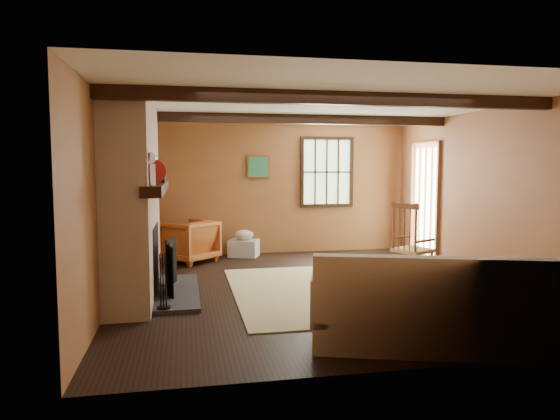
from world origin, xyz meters
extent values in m
plane|color=black|center=(0.00, 0.00, 0.00)|extent=(5.50, 5.50, 0.00)
cube|color=#9E5D38|center=(0.00, 2.75, 1.20)|extent=(5.00, 0.02, 2.40)
cube|color=#9E5D38|center=(0.00, -2.75, 1.20)|extent=(5.00, 0.02, 2.40)
cube|color=#9E5D38|center=(-2.50, 0.00, 1.20)|extent=(0.02, 5.50, 2.40)
cube|color=#9E5D38|center=(2.50, 0.00, 1.20)|extent=(0.02, 5.50, 2.40)
cube|color=white|center=(0.00, 0.00, 2.40)|extent=(5.00, 5.50, 0.02)
cube|color=black|center=(0.00, -1.20, 2.33)|extent=(5.00, 0.12, 0.14)
cube|color=black|center=(0.00, 1.20, 2.33)|extent=(5.00, 0.12, 0.14)
cube|color=black|center=(1.00, 2.72, 1.50)|extent=(1.02, 0.06, 1.32)
cube|color=#C6E9B2|center=(1.00, 2.75, 1.50)|extent=(0.90, 0.01, 1.20)
cube|color=black|center=(1.00, 2.73, 1.50)|extent=(0.90, 0.03, 0.02)
cube|color=brown|center=(2.47, 1.70, 1.00)|extent=(0.06, 1.00, 2.06)
cube|color=#C6E9B2|center=(2.50, 1.70, 1.00)|extent=(0.01, 0.80, 1.85)
cube|color=brown|center=(-0.30, 2.72, 1.60)|extent=(0.42, 0.03, 0.42)
cube|color=#297B6A|center=(-0.30, 2.71, 1.60)|extent=(0.36, 0.01, 0.36)
cube|color=brown|center=(-2.25, 0.00, 1.20)|extent=(0.50, 2.20, 2.40)
cube|color=black|center=(-2.18, 0.00, 0.45)|extent=(0.38, 1.00, 0.85)
cube|color=#323236|center=(-1.75, 0.00, 0.03)|extent=(0.55, 1.80, 0.05)
cube|color=black|center=(-1.97, 0.00, 1.35)|extent=(0.22, 2.30, 0.12)
cube|color=black|center=(-1.82, -0.28, 0.36)|extent=(0.09, 0.30, 0.61)
cube|color=black|center=(-1.82, 0.04, 0.36)|extent=(0.04, 0.31, 0.61)
cube|color=black|center=(-1.82, 0.35, 0.36)|extent=(0.14, 0.29, 0.61)
cylinder|color=black|center=(-1.88, -0.80, 0.06)|extent=(0.15, 0.15, 0.02)
cylinder|color=black|center=(-1.91, -0.83, 0.36)|extent=(0.01, 0.01, 0.61)
cylinder|color=black|center=(-1.88, -0.80, 0.36)|extent=(0.01, 0.01, 0.61)
cylinder|color=black|center=(-1.85, -0.77, 0.36)|extent=(0.01, 0.01, 0.61)
cylinder|color=silver|center=(-1.98, -0.90, 1.52)|extent=(0.10, 0.10, 0.23)
sphere|color=silver|center=(-1.98, -0.90, 1.70)|extent=(0.12, 0.12, 0.12)
cylinder|color=#B11714|center=(-1.98, -0.32, 1.55)|extent=(0.29, 0.03, 0.29)
cube|color=black|center=(-1.98, 0.14, 1.47)|extent=(0.25, 0.18, 0.13)
cylinder|color=black|center=(-1.98, 0.46, 1.46)|extent=(0.08, 0.08, 0.09)
cylinder|color=black|center=(-1.98, 0.53, 1.45)|extent=(0.08, 0.08, 0.09)
cube|color=beige|center=(0.20, -0.20, 0.00)|extent=(2.50, 3.00, 0.01)
cube|color=tan|center=(1.52, 0.16, 0.43)|extent=(0.60, 0.60, 0.05)
cube|color=brown|center=(1.35, 0.07, 1.06)|extent=(0.24, 0.41, 0.08)
cylinder|color=brown|center=(1.78, 0.08, 0.22)|extent=(0.03, 0.03, 0.42)
cylinder|color=brown|center=(1.61, 0.42, 0.22)|extent=(0.03, 0.03, 0.42)
cylinder|color=brown|center=(1.44, -0.10, 0.22)|extent=(0.03, 0.03, 0.42)
cylinder|color=brown|center=(1.27, 0.24, 0.22)|extent=(0.03, 0.03, 0.42)
cylinder|color=brown|center=(1.44, -0.10, 0.76)|extent=(0.03, 0.03, 0.71)
cylinder|color=brown|center=(1.27, 0.24, 0.76)|extent=(0.03, 0.03, 0.71)
cylinder|color=brown|center=(1.40, -0.01, 0.74)|extent=(0.02, 0.02, 0.59)
cylinder|color=brown|center=(1.35, 0.07, 0.74)|extent=(0.02, 0.02, 0.59)
cylinder|color=brown|center=(1.31, 0.16, 0.74)|extent=(0.02, 0.02, 0.59)
cube|color=brown|center=(1.62, -0.03, 0.59)|extent=(0.37, 0.21, 0.03)
cube|color=brown|center=(1.43, 0.35, 0.59)|extent=(0.37, 0.21, 0.03)
cube|color=brown|center=(1.61, -0.01, 0.01)|extent=(0.74, 0.40, 0.03)
cube|color=brown|center=(1.44, 0.33, 0.01)|extent=(0.74, 0.40, 0.03)
cube|color=beige|center=(0.56, -2.20, 0.23)|extent=(2.29, 1.53, 0.46)
cube|color=beige|center=(0.44, -2.58, 0.58)|extent=(2.05, 0.78, 0.58)
cube|color=beige|center=(-0.39, -1.90, 0.44)|extent=(0.42, 0.95, 0.42)
cube|color=beige|center=(1.51, -2.50, 0.44)|extent=(0.42, 0.95, 0.42)
ellipsoid|color=beige|center=(1.09, -2.26, 0.58)|extent=(0.40, 0.24, 0.38)
cylinder|color=brown|center=(-2.12, 2.60, 0.06)|extent=(0.37, 0.11, 0.11)
cylinder|color=brown|center=(-2.00, 2.60, 0.06)|extent=(0.37, 0.11, 0.11)
cylinder|color=brown|center=(-1.88, 2.60, 0.06)|extent=(0.37, 0.11, 0.11)
cylinder|color=brown|center=(-2.12, 2.60, 0.17)|extent=(0.37, 0.11, 0.11)
cylinder|color=brown|center=(-2.00, 2.60, 0.17)|extent=(0.37, 0.11, 0.11)
cylinder|color=brown|center=(-1.88, 2.60, 0.17)|extent=(0.37, 0.11, 0.11)
cube|color=silver|center=(-0.61, 2.45, 0.15)|extent=(0.61, 0.54, 0.30)
ellipsoid|color=beige|center=(-0.61, 2.45, 0.39)|extent=(0.37, 0.30, 0.18)
imported|color=#BF6026|center=(-1.57, 2.11, 0.36)|extent=(1.09, 1.09, 0.71)
camera|label=1|loc=(-1.63, -6.33, 1.62)|focal=32.00mm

